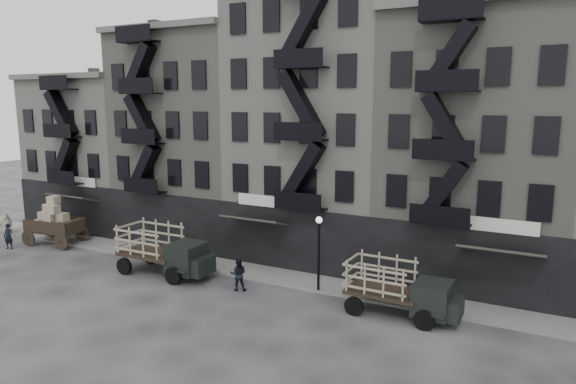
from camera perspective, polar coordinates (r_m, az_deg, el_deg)
The scene contains 13 objects.
ground at distance 27.99m, azimuth -4.60°, elevation -11.74°, with size 140.00×140.00×0.00m, color #38383A.
sidewalk at distance 30.99m, azimuth -0.85°, elevation -9.34°, with size 55.00×2.50×0.15m, color slate.
building_west at distance 46.69m, azimuth -19.21°, elevation 4.19°, with size 10.00×11.35×13.20m.
building_midwest at distance 39.86m, azimuth -9.39°, elevation 5.85°, with size 10.00×11.35×16.20m.
building_center at distance 34.70m, azimuth 3.95°, elevation 6.98°, with size 10.00×11.35×18.20m.
building_mideast at distance 32.09m, azimuth 20.54°, elevation 4.30°, with size 10.00×11.35×16.20m.
lamp_post at distance 27.90m, azimuth 3.44°, elevation -5.75°, with size 0.36×0.36×4.28m.
horse at distance 45.99m, azimuth -29.05°, elevation -3.06°, with size 0.98×2.15×1.81m, color silver.
wagon at distance 41.12m, azimuth -24.63°, elevation -2.57°, with size 4.41×2.77×3.51m.
stake_truck_west at distance 31.94m, azimuth -13.71°, elevation -5.93°, with size 6.06×2.55×3.03m.
stake_truck_east at distance 25.92m, azimuth 12.26°, elevation -10.05°, with size 5.55×2.39×2.76m.
pedestrian_west at distance 41.49m, azimuth -28.63°, elevation -4.35°, with size 0.66×0.44×1.82m, color black.
pedestrian_mid at distance 28.86m, azimuth -5.55°, elevation -9.06°, with size 0.92×0.72×1.89m, color black.
Camera 1 is at (13.99, -21.87, 10.46)m, focal length 32.00 mm.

